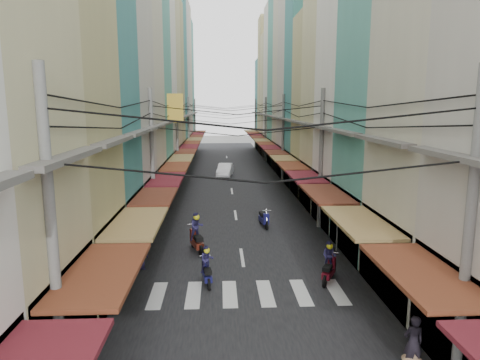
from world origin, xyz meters
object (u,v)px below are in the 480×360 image
object	(u,v)px
white_car	(225,176)
market_umbrella	(384,215)
traffic_sign	(338,211)
bicycle	(336,228)

from	to	relation	value
white_car	market_umbrella	xyz separation A→B (m)	(7.28, -23.97, 2.05)
white_car	traffic_sign	xyz separation A→B (m)	(5.25, -23.12, 2.07)
bicycle	white_car	bearing A→B (deg)	-0.40
bicycle	market_umbrella	world-z (taller)	market_umbrella
white_car	market_umbrella	world-z (taller)	market_umbrella
white_car	bicycle	distance (m)	20.24
market_umbrella	traffic_sign	xyz separation A→B (m)	(-2.03, 0.86, 0.01)
white_car	bicycle	size ratio (longest dim) A/B	2.95
bicycle	traffic_sign	bearing A→B (deg)	145.56
white_car	traffic_sign	size ratio (longest dim) A/B	1.60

